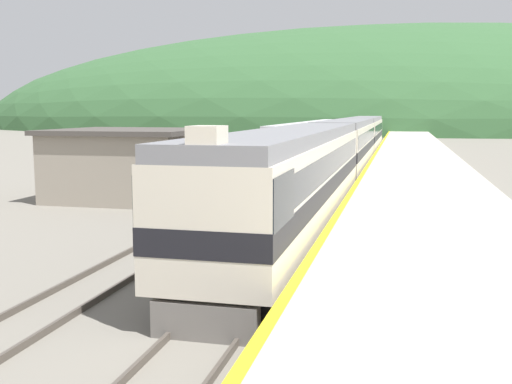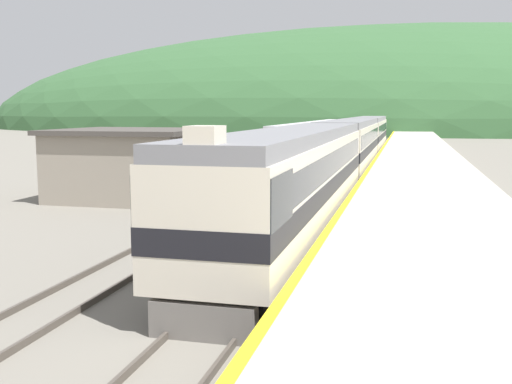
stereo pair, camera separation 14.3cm
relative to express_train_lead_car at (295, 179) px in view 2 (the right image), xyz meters
name	(u,v)px [view 2 (the right image)]	position (x,y,z in m)	size (l,w,h in m)	color
track_main	(367,155)	(0.00, 40.27, -2.07)	(1.52, 180.00, 0.16)	#4C443D
track_siding	(328,155)	(-4.00, 40.27, -2.07)	(1.51, 180.00, 0.16)	#4C443D
platform	(420,171)	(4.81, 20.27, -1.61)	(6.48, 140.00, 1.09)	#BCB5A5
distant_hills	(391,129)	(0.00, 131.54, -2.15)	(217.82, 98.02, 49.29)	#335B33
station_shed	(132,164)	(-10.03, 7.47, -0.32)	(7.45, 6.90, 3.64)	gray
express_train_lead_car	(295,179)	(0.00, 0.00, 0.00)	(2.88, 21.22, 4.30)	black
carriage_second	(351,145)	(0.00, 21.72, -0.01)	(2.87, 19.99, 3.94)	black
carriage_third	(369,134)	(0.00, 42.58, -0.01)	(2.87, 19.99, 3.94)	black
siding_train	(320,140)	(-4.00, 34.76, -0.32)	(2.90, 34.07, 3.54)	black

